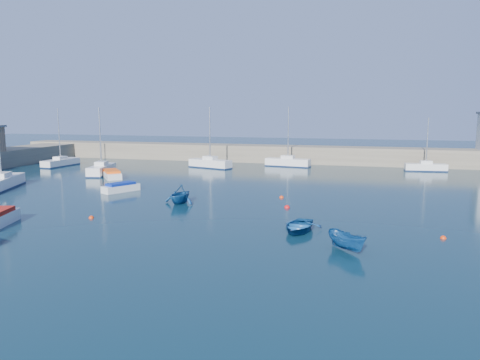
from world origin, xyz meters
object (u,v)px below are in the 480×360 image
(sailboat_2, at_px, (2,182))
(dinghy_right, at_px, (347,241))
(sailboat_6, at_px, (288,162))
(motorboat_1, at_px, (121,187))
(sailboat_3, at_px, (102,169))
(dinghy_center, at_px, (299,226))
(sailboat_7, at_px, (426,167))
(dinghy_left, at_px, (180,194))
(sailboat_4, at_px, (61,162))
(motorboat_2, at_px, (112,174))
(sailboat_5, at_px, (210,163))

(sailboat_2, relative_size, dinghy_right, 3.31)
(sailboat_6, relative_size, motorboat_1, 2.17)
(sailboat_3, bearing_deg, dinghy_center, -49.47)
(sailboat_7, height_order, motorboat_1, sailboat_7)
(dinghy_left, bearing_deg, sailboat_4, 151.98)
(dinghy_left, height_order, dinghy_right, dinghy_left)
(sailboat_2, bearing_deg, sailboat_6, 26.82)
(sailboat_2, relative_size, motorboat_2, 2.08)
(sailboat_4, bearing_deg, sailboat_6, 18.96)
(sailboat_5, relative_size, motorboat_2, 1.82)
(motorboat_2, bearing_deg, sailboat_2, -164.53)
(sailboat_4, height_order, dinghy_left, sailboat_4)
(motorboat_1, xyz_separation_m, dinghy_right, (22.97, -14.46, 0.14))
(motorboat_2, distance_m, dinghy_right, 36.93)
(motorboat_2, relative_size, dinghy_left, 1.49)
(motorboat_2, height_order, dinghy_left, dinghy_left)
(sailboat_6, bearing_deg, dinghy_left, 179.25)
(sailboat_4, height_order, dinghy_center, sailboat_4)
(sailboat_5, bearing_deg, sailboat_3, 151.28)
(sailboat_6, height_order, sailboat_7, sailboat_6)
(motorboat_1, xyz_separation_m, dinghy_left, (8.11, -4.01, 0.40))
(sailboat_7, distance_m, motorboat_2, 41.10)
(sailboat_7, distance_m, dinghy_left, 37.44)
(sailboat_2, height_order, motorboat_1, sailboat_2)
(dinghy_left, bearing_deg, dinghy_right, -25.88)
(motorboat_2, relative_size, dinghy_right, 1.59)
(dinghy_left, bearing_deg, sailboat_3, 148.33)
(sailboat_7, bearing_deg, sailboat_4, 93.27)
(sailboat_6, bearing_deg, motorboat_1, 161.69)
(motorboat_1, bearing_deg, sailboat_5, 110.80)
(sailboat_3, distance_m, sailboat_4, 12.52)
(sailboat_4, height_order, sailboat_6, sailboat_6)
(sailboat_5, xyz_separation_m, dinghy_left, (5.86, -25.01, 0.17))
(sailboat_3, bearing_deg, sailboat_2, -121.38)
(sailboat_3, height_order, sailboat_6, sailboat_6)
(motorboat_2, distance_m, dinghy_center, 32.03)
(motorboat_1, bearing_deg, motorboat_2, 152.60)
(dinghy_center, bearing_deg, sailboat_2, 171.68)
(sailboat_5, bearing_deg, sailboat_7, -63.66)
(sailboat_5, height_order, motorboat_2, sailboat_5)
(sailboat_3, distance_m, sailboat_5, 15.14)
(sailboat_7, relative_size, motorboat_1, 1.81)
(dinghy_center, bearing_deg, sailboat_3, 150.29)
(sailboat_7, relative_size, dinghy_center, 1.95)
(dinghy_right, bearing_deg, sailboat_7, 33.66)
(sailboat_2, height_order, dinghy_left, sailboat_2)
(sailboat_5, bearing_deg, dinghy_center, -133.36)
(sailboat_6, distance_m, motorboat_1, 28.59)
(dinghy_left, bearing_deg, motorboat_2, 148.00)
(sailboat_2, height_order, sailboat_7, sailboat_2)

